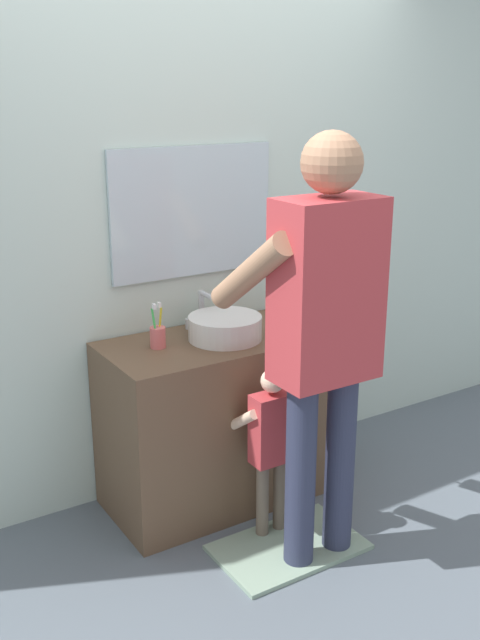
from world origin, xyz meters
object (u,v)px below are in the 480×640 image
at_px(soap_bottle, 285,307).
at_px(adult_parent, 323,317).
at_px(toothbrush_cup, 158,336).
at_px(child_toddler, 271,438).

distance_m(soap_bottle, adult_parent, 0.79).
xyz_separation_m(toothbrush_cup, child_toddler, (0.31, -0.44, -0.40)).
relative_size(toothbrush_cup, adult_parent, 0.12).
distance_m(soap_bottle, child_toddler, 0.74).
relative_size(soap_bottle, adult_parent, 0.09).
bearing_deg(adult_parent, soap_bottle, 65.79).
relative_size(child_toddler, adult_parent, 0.45).
bearing_deg(soap_bottle, child_toddler, -130.33).
height_order(toothbrush_cup, soap_bottle, toothbrush_cup).
bearing_deg(soap_bottle, toothbrush_cup, -178.14).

